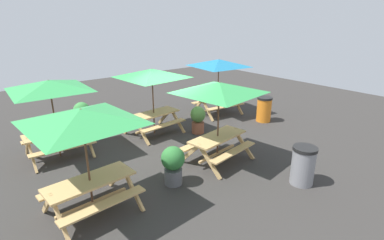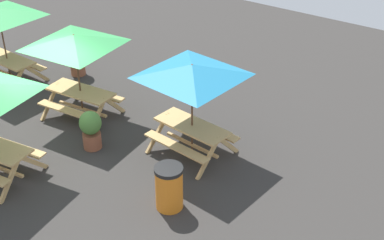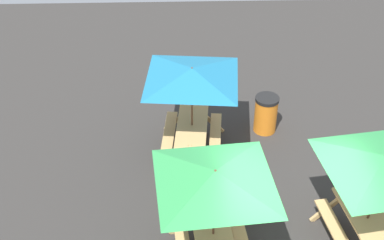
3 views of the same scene
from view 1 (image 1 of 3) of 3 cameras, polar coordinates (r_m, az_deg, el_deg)
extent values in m
plane|color=#33302D|center=(9.70, -2.90, -4.87)|extent=(24.00, 24.00, 0.00)
cube|color=tan|center=(8.46, 4.92, -3.19)|extent=(1.88, 0.95, 0.05)
cube|color=tan|center=(8.29, 7.86, -6.02)|extent=(1.82, 0.52, 0.04)
cube|color=tan|center=(8.90, 2.09, -4.01)|extent=(1.82, 0.52, 0.04)
cube|color=tan|center=(7.86, 3.39, -7.98)|extent=(0.18, 0.80, 0.81)
cube|color=tan|center=(8.29, -0.51, -6.42)|extent=(0.18, 0.80, 0.81)
cube|color=tan|center=(9.00, 9.78, -4.56)|extent=(0.18, 0.80, 0.81)
cube|color=tan|center=(9.38, 6.07, -3.36)|extent=(0.18, 0.80, 0.81)
cube|color=tan|center=(8.68, 4.83, -6.37)|extent=(1.55, 0.30, 0.06)
cylinder|color=brown|center=(8.32, 5.00, -0.58)|extent=(0.04, 0.04, 2.30)
pyramid|color=green|center=(8.03, 5.21, 6.21)|extent=(2.80, 2.80, 0.28)
cube|color=tan|center=(9.55, -24.34, -2.26)|extent=(1.82, 0.76, 0.05)
cube|color=tan|center=(9.15, -23.28, -4.99)|extent=(1.81, 0.32, 0.04)
cube|color=tan|center=(10.16, -24.84, -2.85)|extent=(1.81, 0.32, 0.04)
cube|color=tan|center=(9.24, -28.18, -6.06)|extent=(0.09, 0.80, 0.81)
cube|color=tan|center=(9.91, -28.90, -4.53)|extent=(0.09, 0.80, 0.81)
cube|color=tan|center=(9.52, -18.98, -4.02)|extent=(0.09, 0.80, 0.81)
cube|color=tan|center=(10.17, -20.30, -2.68)|extent=(0.09, 0.80, 0.81)
cube|color=tan|center=(9.74, -23.92, -5.11)|extent=(1.56, 0.12, 0.06)
cylinder|color=brown|center=(9.42, -24.68, 0.06)|extent=(0.04, 0.04, 2.30)
pyramid|color=green|center=(9.17, -25.55, 6.04)|extent=(2.83, 2.83, 0.28)
cube|color=tan|center=(12.67, 4.93, 4.46)|extent=(1.86, 0.87, 0.05)
cube|color=tan|center=(12.34, 6.45, 2.60)|extent=(1.82, 0.43, 0.04)
cube|color=tan|center=(13.17, 3.43, 3.76)|extent=(1.82, 0.43, 0.04)
cube|color=tan|center=(12.04, 3.01, 1.88)|extent=(0.14, 0.80, 0.81)
cube|color=tan|center=(12.61, 1.06, 2.71)|extent=(0.14, 0.80, 0.81)
cube|color=tan|center=(12.99, 8.60, 2.98)|extent=(0.14, 0.80, 0.81)
cube|color=tan|center=(13.52, 6.56, 3.72)|extent=(0.14, 0.80, 0.81)
cube|color=tan|center=(12.82, 4.86, 2.21)|extent=(1.56, 0.22, 0.06)
cylinder|color=brown|center=(12.58, 4.98, 6.26)|extent=(0.04, 0.04, 2.30)
pyramid|color=teal|center=(12.39, 5.12, 10.82)|extent=(2.82, 2.82, 0.28)
cube|color=tan|center=(6.63, -18.88, -10.96)|extent=(1.85, 0.83, 0.05)
cube|color=tan|center=(6.35, -16.43, -15.23)|extent=(1.81, 0.39, 0.04)
cube|color=tan|center=(7.22, -20.50, -11.19)|extent=(1.81, 0.39, 0.04)
cube|color=tan|center=(6.32, -23.72, -17.23)|extent=(0.12, 0.80, 0.81)
cube|color=tan|center=(6.92, -25.87, -14.20)|extent=(0.12, 0.80, 0.81)
cube|color=tan|center=(6.83, -11.15, -12.89)|extent=(0.12, 0.80, 0.81)
cube|color=tan|center=(7.38, -14.22, -10.51)|extent=(0.12, 0.80, 0.81)
cube|color=tan|center=(6.90, -18.40, -14.71)|extent=(1.56, 0.19, 0.06)
cylinder|color=brown|center=(6.44, -19.27, -7.80)|extent=(0.04, 0.04, 2.30)
pyramid|color=green|center=(6.07, -20.31, 0.75)|extent=(2.82, 2.82, 0.28)
cube|color=tan|center=(10.51, -7.31, 1.24)|extent=(1.86, 0.87, 0.05)
cube|color=tan|center=(10.19, -5.37, -0.99)|extent=(1.82, 0.43, 0.04)
cube|color=tan|center=(11.03, -8.97, 0.44)|extent=(1.82, 0.43, 0.04)
cube|color=tan|center=(9.93, -9.53, -2.23)|extent=(0.14, 0.80, 0.81)
cube|color=tan|center=(10.50, -11.82, -1.17)|extent=(0.14, 0.80, 0.81)
cube|color=tan|center=(10.82, -2.77, -0.15)|extent=(0.14, 0.80, 0.81)
cube|color=tan|center=(11.35, -5.21, 0.73)|extent=(0.14, 0.80, 0.81)
cube|color=tan|center=(10.68, -7.19, -1.41)|extent=(1.56, 0.22, 0.06)
cylinder|color=brown|center=(10.39, -7.40, 3.39)|extent=(0.04, 0.04, 2.30)
pyramid|color=green|center=(10.17, -7.65, 8.88)|extent=(2.82, 2.82, 0.28)
cylinder|color=orange|center=(12.10, 13.54, 1.83)|extent=(0.56, 0.56, 0.90)
cylinder|color=black|center=(11.96, 13.72, 4.07)|extent=(0.59, 0.59, 0.08)
cylinder|color=gray|center=(7.92, 20.36, -8.38)|extent=(0.56, 0.56, 0.90)
cylinder|color=black|center=(7.72, 20.78, -5.14)|extent=(0.59, 0.59, 0.08)
cylinder|color=#59595B|center=(7.56, -3.58, -10.65)|extent=(0.44, 0.44, 0.40)
ellipsoid|color=#2D7233|center=(7.32, -3.66, -7.29)|extent=(0.58, 0.58, 0.59)
cylinder|color=#935138|center=(11.41, -19.92, -1.19)|extent=(0.44, 0.44, 0.40)
ellipsoid|color=#3D8C42|center=(11.24, -20.23, 1.45)|extent=(0.61, 0.61, 0.71)
cylinder|color=#935138|center=(10.66, 1.13, -1.40)|extent=(0.44, 0.44, 0.40)
ellipsoid|color=#4C7F38|center=(10.50, 1.15, 1.09)|extent=(0.53, 0.53, 0.58)
camera|label=2|loc=(14.87, 55.26, 24.41)|focal=50.00mm
camera|label=3|loc=(10.23, -56.86, 36.52)|focal=50.00mm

